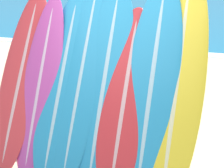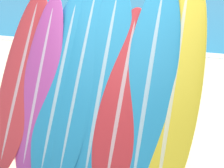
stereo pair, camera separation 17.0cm
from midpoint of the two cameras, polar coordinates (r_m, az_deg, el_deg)
surfboard_rack at (r=3.76m, az=-5.36°, el=-9.82°), size 2.23×0.04×0.86m
surfboard_slot_0 at (r=4.06m, az=-17.51°, el=0.73°), size 0.55×1.24×2.12m
surfboard_slot_1 at (r=3.88m, az=-14.22°, el=-0.17°), size 0.48×1.08×2.08m
surfboard_slot_2 at (r=3.75m, az=-10.53°, el=-0.24°), size 0.56×1.22×2.12m
surfboard_slot_3 at (r=3.66m, az=-6.88°, el=1.33°), size 0.49×1.36×2.34m
surfboard_slot_4 at (r=3.54m, az=-2.80°, el=-0.14°), size 0.58×1.20×2.23m
surfboard_slot_5 at (r=3.43m, az=0.89°, el=-3.14°), size 0.57×1.13×1.96m
surfboard_slot_6 at (r=3.38m, az=5.79°, el=-0.58°), size 0.59×1.21×2.30m
surfboard_slot_7 at (r=3.35m, az=10.31°, el=-0.21°), size 0.59×1.31×2.38m
person_near_water at (r=7.44m, az=7.77°, el=8.73°), size 0.28×0.30×1.75m
person_mid_beach at (r=6.27m, az=7.75°, el=5.52°), size 0.25×0.20×1.50m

